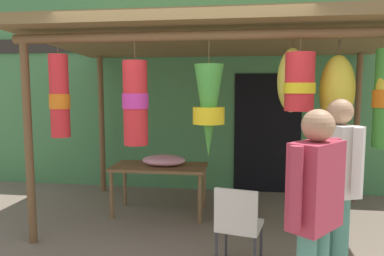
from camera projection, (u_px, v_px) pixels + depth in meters
name	position (u px, v px, depth m)	size (l,w,h in m)	color
ground_plane	(185.00, 244.00, 4.03)	(30.00, 30.00, 0.00)	#756656
shop_facade	(207.00, 73.00, 6.14)	(9.82, 0.29, 4.05)	#47844C
market_stall_canopy	(231.00, 54.00, 4.31)	(4.60, 2.60, 2.51)	brown
display_table	(159.00, 171.00, 4.96)	(1.30, 0.66, 0.69)	brown
flower_heap_on_table	(165.00, 160.00, 4.95)	(0.60, 0.42, 0.15)	pink
folding_chair	(238.00, 222.00, 3.34)	(0.48, 0.48, 0.84)	beige
wicker_basket_by_table	(235.00, 210.00, 4.75)	(0.48, 0.48, 0.27)	olive
vendor_in_orange	(337.00, 176.00, 3.15)	(0.35, 0.56, 1.66)	#4C8E7A
shopper_by_bananas	(315.00, 206.00, 2.43)	(0.42, 0.48, 1.61)	#4C8E7A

